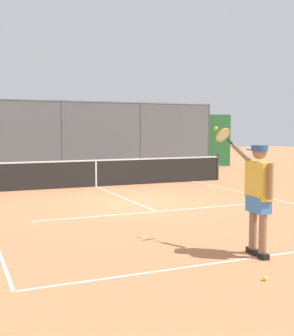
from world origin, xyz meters
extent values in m
plane|color=#C67A4C|center=(0.00, 0.00, 0.00)|extent=(60.00, 60.00, 0.00)
cube|color=white|center=(0.00, 5.63, 0.00)|extent=(7.89, 0.05, 0.01)
cube|color=white|center=(0.00, 1.40, 0.00)|extent=(6.15, 0.05, 0.01)
cube|color=white|center=(-3.94, 0.93, 0.00)|extent=(0.05, 9.40, 0.01)
cube|color=white|center=(0.00, -1.19, 0.00)|extent=(0.05, 5.17, 0.01)
cylinder|color=#565B60|center=(-7.84, -9.04, 1.67)|extent=(0.07, 0.07, 3.35)
cylinder|color=#565B60|center=(-3.92, -9.04, 1.67)|extent=(0.07, 0.07, 3.35)
cylinder|color=#565B60|center=(0.00, -9.04, 1.67)|extent=(0.07, 0.07, 3.35)
cylinder|color=#565B60|center=(0.00, -9.04, 3.31)|extent=(15.67, 0.05, 0.05)
cube|color=#565B60|center=(0.00, -9.04, 1.67)|extent=(15.67, 0.02, 3.35)
cube|color=#235B2D|center=(0.00, -9.69, 1.40)|extent=(18.67, 0.90, 2.81)
cube|color=#ADADA8|center=(0.00, -8.86, 0.07)|extent=(16.67, 0.18, 0.15)
cylinder|color=#2D2D2D|center=(-5.06, -3.78, 0.54)|extent=(0.09, 0.09, 1.07)
cube|color=black|center=(0.00, -3.78, 0.46)|extent=(10.03, 0.02, 0.91)
cube|color=white|center=(0.00, -3.78, 0.94)|extent=(10.03, 0.04, 0.05)
cube|color=white|center=(0.00, -3.78, 0.46)|extent=(0.05, 0.04, 0.91)
cube|color=black|center=(0.12, 5.70, 0.04)|extent=(0.13, 0.27, 0.09)
cylinder|color=#8C664C|center=(0.12, 5.70, 0.51)|extent=(0.13, 0.13, 0.84)
cube|color=black|center=(0.10, 5.42, 0.04)|extent=(0.13, 0.27, 0.09)
cylinder|color=#8C664C|center=(0.10, 5.42, 0.51)|extent=(0.13, 0.13, 0.84)
cube|color=#3D7AC6|center=(0.11, 5.56, 0.85)|extent=(0.26, 0.46, 0.26)
cube|color=gold|center=(0.11, 5.56, 1.23)|extent=(0.25, 0.53, 0.61)
cylinder|color=#8C664C|center=(0.14, 5.87, 1.26)|extent=(0.08, 0.08, 0.56)
cylinder|color=#8C664C|center=(0.12, 5.07, 1.66)|extent=(0.16, 0.41, 0.31)
sphere|color=#8C664C|center=(0.11, 5.56, 1.69)|extent=(0.23, 0.23, 0.23)
cylinder|color=#284C93|center=(0.11, 5.56, 1.76)|extent=(0.29, 0.29, 0.09)
cube|color=#284C93|center=(0.10, 5.43, 1.72)|extent=(0.21, 0.23, 0.02)
cylinder|color=black|center=(0.17, 4.82, 1.83)|extent=(0.06, 0.17, 0.13)
torus|color=gold|center=(0.20, 4.64, 1.95)|extent=(0.32, 0.24, 0.26)
cylinder|color=silver|center=(0.20, 4.64, 1.95)|extent=(0.27, 0.19, 0.21)
sphere|color=#CCDB33|center=(0.24, 4.46, 2.07)|extent=(0.07, 0.07, 0.07)
sphere|color=#D6E042|center=(0.75, 6.57, 0.03)|extent=(0.07, 0.07, 0.07)
camera|label=1|loc=(4.56, 11.32, 2.07)|focal=47.51mm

